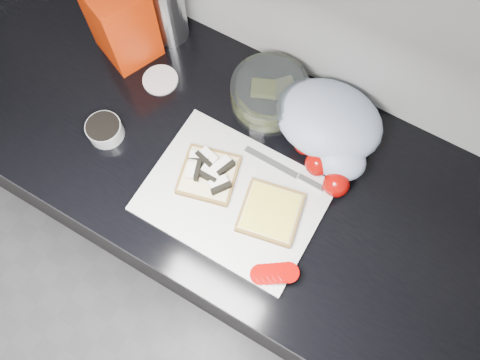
# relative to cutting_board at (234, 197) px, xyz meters

# --- Properties ---
(base_cabinet) EXTENTS (3.50, 0.60, 0.86)m
(base_cabinet) POSITION_rel_cutting_board_xyz_m (-0.14, 0.09, -0.48)
(base_cabinet) COLOR black
(base_cabinet) RESTS_ON ground
(countertop) EXTENTS (3.50, 0.64, 0.04)m
(countertop) POSITION_rel_cutting_board_xyz_m (-0.14, 0.09, -0.03)
(countertop) COLOR black
(countertop) RESTS_ON base_cabinet
(cutting_board) EXTENTS (0.40, 0.30, 0.01)m
(cutting_board) POSITION_rel_cutting_board_xyz_m (0.00, 0.00, 0.00)
(cutting_board) COLOR silver
(cutting_board) RESTS_ON countertop
(bread_left) EXTENTS (0.16, 0.16, 0.04)m
(bread_left) POSITION_rel_cutting_board_xyz_m (-0.08, 0.02, 0.02)
(bread_left) COLOR beige
(bread_left) RESTS_ON cutting_board
(bread_right) EXTENTS (0.16, 0.16, 0.02)m
(bread_right) POSITION_rel_cutting_board_xyz_m (0.09, 0.01, 0.02)
(bread_right) COLOR beige
(bread_right) RESTS_ON cutting_board
(tomato_slices) EXTENTS (0.11, 0.09, 0.02)m
(tomato_slices) POSITION_rel_cutting_board_xyz_m (0.17, -0.11, 0.02)
(tomato_slices) COLOR #920603
(tomato_slices) RESTS_ON cutting_board
(knife) EXTENTS (0.21, 0.02, 0.01)m
(knife) POSITION_rel_cutting_board_xyz_m (0.09, 0.12, 0.01)
(knife) COLOR silver
(knife) RESTS_ON cutting_board
(seed_tub) EXTENTS (0.09, 0.09, 0.04)m
(seed_tub) POSITION_rel_cutting_board_xyz_m (-0.35, -0.01, 0.02)
(seed_tub) COLOR #A8AEAE
(seed_tub) RESTS_ON countertop
(tub_lid) EXTENTS (0.10, 0.10, 0.01)m
(tub_lid) POSITION_rel_cutting_board_xyz_m (-0.33, 0.18, -0.00)
(tub_lid) COLOR silver
(tub_lid) RESTS_ON countertop
(glass_bowl) EXTENTS (0.19, 0.19, 0.08)m
(glass_bowl) POSITION_rel_cutting_board_xyz_m (-0.05, 0.27, 0.03)
(glass_bowl) COLOR silver
(glass_bowl) RESTS_ON countertop
(bread_bag) EXTENTS (0.18, 0.17, 0.22)m
(bread_bag) POSITION_rel_cutting_board_xyz_m (-0.45, 0.23, 0.10)
(bread_bag) COLOR red
(bread_bag) RESTS_ON countertop
(steel_canister) EXTENTS (0.09, 0.09, 0.22)m
(steel_canister) POSITION_rel_cutting_board_xyz_m (-0.38, 0.32, 0.11)
(steel_canister) COLOR #B3B3B8
(steel_canister) RESTS_ON countertop
(grocery_bag) EXTENTS (0.27, 0.23, 0.11)m
(grocery_bag) POSITION_rel_cutting_board_xyz_m (0.12, 0.25, 0.05)
(grocery_bag) COLOR #AEB9D6
(grocery_bag) RESTS_ON countertop
(whole_tomatoes) EXTENTS (0.17, 0.12, 0.06)m
(whole_tomatoes) POSITION_rel_cutting_board_xyz_m (0.14, 0.17, 0.02)
(whole_tomatoes) COLOR #920603
(whole_tomatoes) RESTS_ON countertop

